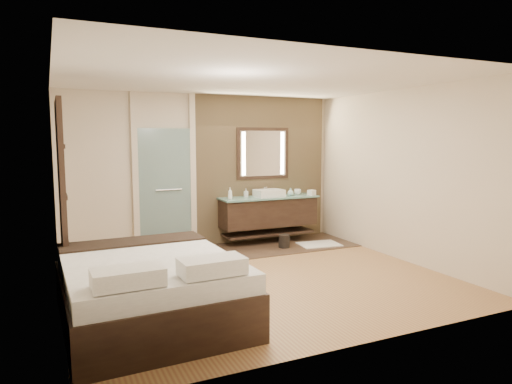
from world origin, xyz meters
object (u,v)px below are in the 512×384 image
vanity (268,212)px  bed (150,288)px  waste_bin (284,241)px  mirror_unit (263,153)px

vanity → bed: size_ratio=0.83×
waste_bin → mirror_unit: bearing=94.6°
mirror_unit → waste_bin: size_ratio=4.35×
vanity → waste_bin: (0.06, -0.51, -0.46)m
mirror_unit → vanity: bearing=-90.0°
mirror_unit → waste_bin: bearing=-85.4°
vanity → bed: bearing=-135.0°
vanity → mirror_unit: bearing=90.0°
mirror_unit → bed: size_ratio=0.48×
mirror_unit → bed: bearing=-132.7°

